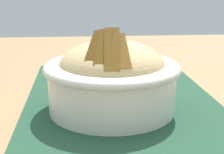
{
  "coord_description": "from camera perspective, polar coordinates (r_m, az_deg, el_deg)",
  "views": [
    {
      "loc": [
        -0.5,
        0.06,
        0.9
      ],
      "look_at": [
        -0.04,
        0.02,
        0.76
      ],
      "focal_mm": 52.69,
      "sensor_mm": 36.0,
      "label": 1
    }
  ],
  "objects": [
    {
      "name": "fork",
      "position": [
        0.66,
        -0.14,
        0.03
      ],
      "size": [
        0.04,
        0.13,
        0.0
      ],
      "color": "beige",
      "rests_on": "placemat"
    },
    {
      "name": "placemat",
      "position": [
        0.55,
        1.79,
        -3.5
      ],
      "size": [
        0.46,
        0.32,
        0.0
      ],
      "primitive_type": "cube",
      "rotation": [
        0.0,
        0.0,
        0.02
      ],
      "color": "#1E422D",
      "rests_on": "table"
    },
    {
      "name": "bowl",
      "position": [
        0.49,
        -0.03,
        0.16
      ],
      "size": [
        0.2,
        0.2,
        0.13
      ],
      "color": "silver",
      "rests_on": "placemat"
    },
    {
      "name": "table",
      "position": [
        0.56,
        1.55,
        -9.63
      ],
      "size": [
        1.34,
        0.91,
        0.71
      ],
      "color": "#99754C",
      "rests_on": "ground_plane"
    }
  ]
}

